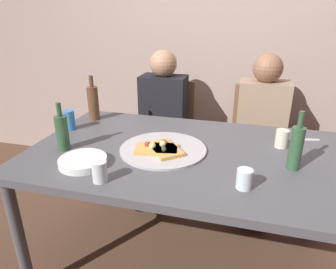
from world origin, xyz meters
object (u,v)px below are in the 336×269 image
Objects in this scene: plate_stack at (83,161)px; wine_bottle at (93,102)px; wine_glass at (244,179)px; guest_in_sweater at (160,119)px; pizza_slice_last at (156,149)px; tumbler_near at (282,139)px; chair_left at (166,128)px; tumbler_far at (100,171)px; dining_table at (188,163)px; guest_in_beanie at (261,129)px; beer_bottle at (62,132)px; chair_right at (259,137)px; pizza_tray at (163,149)px; pizza_slice_extra at (164,148)px; table_knife at (300,139)px; soda_can at (69,120)px.

wine_bottle is at bearing 113.08° from plate_stack.
wine_glass is 1.24m from guest_in_sweater.
plate_stack is at bearing -144.48° from pizza_slice_last.
tumbler_near is 1.15m from chair_left.
tumbler_near reaches higher than tumbler_far.
dining_table is 0.84m from guest_in_beanie.
chair_right is (1.04, 1.05, -0.34)m from beer_bottle.
chair_left is at bearing -90.00° from guest_in_sweater.
tumbler_far is 0.61m from wine_glass.
pizza_tray is 0.41m from plate_stack.
pizza_slice_extra is at bearing 57.10° from guest_in_beanie.
tumbler_near is at bearing 18.89° from pizza_tray.
chair_right is (0.55, 0.96, -0.27)m from pizza_slice_last.
guest_in_sweater reaches higher than wine_bottle.
beer_bottle is 1.51m from chair_right.
chair_right is at bearing 61.44° from tumbler_far.
beer_bottle is at bearing -163.44° from tumbler_near.
pizza_slice_extra is 0.64m from tumbler_near.
tumbler_near reaches higher than pizza_slice_extra.
pizza_slice_last is 0.93× the size of beer_bottle.
wine_glass is at bearing -128.96° from table_knife.
soda_can is at bearing 159.32° from wine_glass.
guest_in_sweater is at bearing 122.92° from wine_glass.
chair_left is (0.34, 0.57, -0.36)m from wine_bottle.
chair_right is at bearing -90.00° from guest_in_beanie.
pizza_tray is 1.78× the size of beer_bottle.
chair_left is at bearing 92.90° from tumbler_far.
chair_right is at bearing 60.02° from pizza_slice_last.
beer_bottle is 1.39m from guest_in_beanie.
guest_in_beanie reaches higher than soda_can.
pizza_slice_last is 0.81× the size of wine_bottle.
beer_bottle is 1.32m from table_knife.
guest_in_beanie is at bearing 20.68° from wine_bottle.
chair_left is (-0.26, 0.94, -0.27)m from pizza_slice_extra.
beer_bottle is at bearing -166.93° from dining_table.
soda_can is (-0.06, -0.21, -0.06)m from wine_bottle.
guest_in_beanie reaches higher than table_knife.
pizza_slice_last reaches higher than dining_table.
table_knife is at bearing 63.79° from wine_glass.
tumbler_near is at bearing 98.17° from guest_in_beanie.
guest_in_beanie is (0.77, -0.15, 0.13)m from chair_left.
soda_can is 0.93m from chair_left.
chair_right is (0.39, 0.90, -0.17)m from dining_table.
chair_left reaches higher than tumbler_near.
pizza_slice_last is at bearing -34.97° from wine_bottle.
guest_in_sweater is (-0.24, 0.77, -0.12)m from pizza_tray.
guest_in_sweater is (-0.96, 0.43, -0.12)m from table_knife.
guest_in_sweater is at bearing 116.62° from dining_table.
guest_in_beanie reaches higher than dining_table.
chair_left is at bearing 105.16° from pizza_slice_extra.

